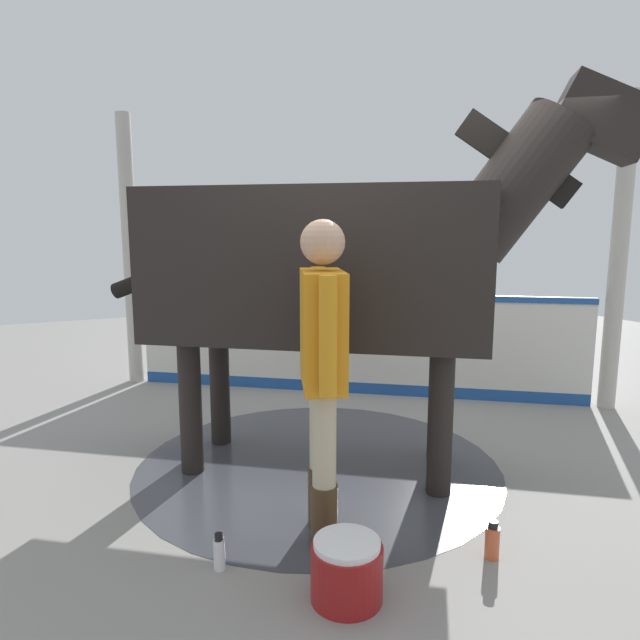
{
  "coord_description": "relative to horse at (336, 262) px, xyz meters",
  "views": [
    {
      "loc": [
        -3.54,
        1.92,
        1.72
      ],
      "look_at": [
        -0.48,
        0.46,
        1.17
      ],
      "focal_mm": 30.98,
      "sensor_mm": 36.0,
      "label": 1
    }
  ],
  "objects": [
    {
      "name": "barrier_wall",
      "position": [
        1.6,
        -1.03,
        -1.01
      ],
      "size": [
        2.91,
        3.86,
        1.08
      ],
      "color": "silver",
      "rests_on": "ground"
    },
    {
      "name": "roof_post_far",
      "position": [
        3.09,
        1.0,
        -0.02
      ],
      "size": [
        0.16,
        0.16,
        2.98
      ],
      "primitive_type": "cylinder",
      "color": "#B7B2A8",
      "rests_on": "ground"
    },
    {
      "name": "ground_plane",
      "position": [
        0.12,
        -0.16,
        -1.52
      ],
      "size": [
        16.0,
        16.0,
        0.02
      ],
      "primitive_type": "cube",
      "color": "gray"
    },
    {
      "name": "wet_patch",
      "position": [
        0.08,
        0.1,
        -1.5
      ],
      "size": [
        2.66,
        2.66,
        0.0
      ],
      "primitive_type": "cylinder",
      "color": "#42444C",
      "rests_on": "ground"
    },
    {
      "name": "roof_post_near",
      "position": [
        0.08,
        -3.04,
        -0.02
      ],
      "size": [
        0.16,
        0.16,
        2.98
      ],
      "primitive_type": "cylinder",
      "color": "#B7B2A8",
      "rests_on": "ground"
    },
    {
      "name": "handler",
      "position": [
        -0.79,
        0.49,
        -0.47
      ],
      "size": [
        0.67,
        0.39,
        1.78
      ],
      "rotation": [
        0.0,
        0.0,
        1.21
      ],
      "color": "#47331E",
      "rests_on": "ground"
    },
    {
      "name": "horse",
      "position": [
        0.0,
        0.0,
        0.0
      ],
      "size": [
        2.46,
        3.09,
        2.68
      ],
      "rotation": [
        0.0,
        0.0,
        -2.21
      ],
      "color": "black",
      "rests_on": "ground"
    },
    {
      "name": "wash_bucket",
      "position": [
        -1.35,
        0.63,
        -1.36
      ],
      "size": [
        0.34,
        0.34,
        0.3
      ],
      "color": "maroon",
      "rests_on": "ground"
    },
    {
      "name": "bottle_spray",
      "position": [
        -1.39,
        -0.22,
        -1.41
      ],
      "size": [
        0.08,
        0.08,
        0.21
      ],
      "color": "#CC5933",
      "rests_on": "ground"
    },
    {
      "name": "bottle_shampoo",
      "position": [
        -0.86,
        1.11,
        -1.42
      ],
      "size": [
        0.06,
        0.06,
        0.2
      ],
      "color": "white",
      "rests_on": "ground"
    }
  ]
}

